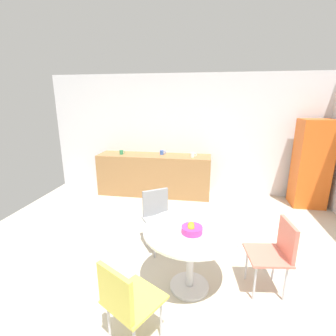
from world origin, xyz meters
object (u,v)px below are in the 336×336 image
Objects in this scene: chair_coral at (277,248)px; round_table at (191,242)px; chair_yellow at (125,298)px; mug_red at (121,152)px; mug_green at (193,155)px; locker_cabinet at (311,164)px; mug_white at (162,152)px; chair_gray at (158,212)px; fruit_bowl at (192,229)px.

round_table is at bearing -172.80° from chair_coral.
round_table is 1.22× the size of chair_yellow.
chair_coral is at bearing -44.38° from mug_red.
chair_coral is 3.72m from mug_red.
mug_green is at bearing 85.01° from chair_yellow.
locker_cabinet is 3.43m from round_table.
chair_yellow is at bearing -94.99° from mug_green.
chair_gray is at bearing -80.94° from mug_white.
fruit_bowl is at bearing -86.37° from mug_green.
chair_yellow is at bearing -123.26° from fruit_bowl.
round_table is 2.97m from mug_white.
chair_yellow is (-2.61, -3.46, -0.33)m from locker_cabinet.
locker_cabinet is 2.84m from chair_coral.
locker_cabinet is 13.28× the size of mug_red.
chair_coral is at bearing -56.95° from mug_white.
mug_red is at bearing 121.98° from chair_gray.
fruit_bowl is 3.02m from mug_white.
mug_green is at bearing 93.63° from fruit_bowl.
chair_gray is 1.99m from mug_green.
mug_red is (-1.26, 3.50, 0.43)m from chair_yellow.
chair_gray and chair_yellow have the same top height.
locker_cabinet is 3.87m from mug_red.
fruit_bowl is 1.70× the size of mug_red.
round_table is 0.93m from chair_gray.
mug_green is at bearing -0.98° from mug_red.
locker_cabinet is at bearing 51.99° from fruit_bowl.
chair_gray is at bearing -144.60° from locker_cabinet.
chair_coral is at bearing 11.70° from fruit_bowl.
chair_gray is at bearing -58.02° from mug_red.
mug_red is at bearing -172.02° from mug_white.
chair_yellow is at bearing -70.22° from mug_red.
mug_red is at bearing 179.02° from mug_green.
mug_red reaches higher than chair_yellow.
fruit_bowl reaches higher than chair_gray.
chair_yellow is at bearing -88.13° from chair_gray.
chair_yellow is 3.74m from mug_red.
fruit_bowl is (0.53, -0.84, 0.26)m from chair_gray.
mug_white is (-0.84, 2.82, 0.37)m from round_table.
mug_red reaches higher than fruit_bowl.
locker_cabinet reaches higher than fruit_bowl.
fruit_bowl is at bearing 56.74° from chair_yellow.
mug_white is (-0.38, 3.62, 0.43)m from chair_yellow.
chair_coral is 6.43× the size of mug_red.
mug_white is at bearing 167.59° from mug_green.
chair_coral is (-1.23, -2.54, -0.33)m from locker_cabinet.
mug_white is at bearing 106.65° from round_table.
chair_coral is 6.43× the size of mug_green.
mug_white is at bearing 176.85° from locker_cabinet.
mug_red reaches higher than round_table.
locker_cabinet is 3.47m from fruit_bowl.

